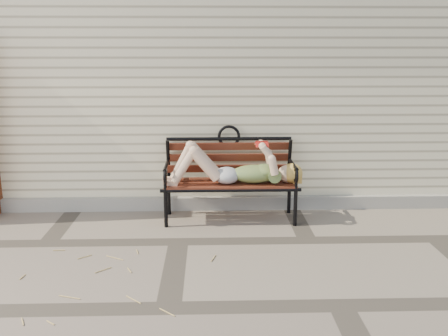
{
  "coord_description": "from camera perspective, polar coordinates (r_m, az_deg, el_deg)",
  "views": [
    {
      "loc": [
        0.3,
        -4.5,
        1.83
      ],
      "look_at": [
        0.46,
        0.56,
        0.59
      ],
      "focal_mm": 40.0,
      "sensor_mm": 36.0,
      "label": 1
    }
  ],
  "objects": [
    {
      "name": "ground",
      "position": [
        4.87,
        -5.22,
        -8.39
      ],
      "size": [
        80.0,
        80.0,
        0.0
      ],
      "primitive_type": "plane",
      "color": "#75685A",
      "rests_on": "ground"
    },
    {
      "name": "reading_woman",
      "position": [
        5.24,
        0.85,
        0.04
      ],
      "size": [
        1.44,
        0.33,
        0.45
      ],
      "color": "#093045",
      "rests_on": "ground"
    },
    {
      "name": "straw_scatter",
      "position": [
        4.66,
        -19.25,
        -10.1
      ],
      "size": [
        2.18,
        1.66,
        0.01
      ],
      "color": "tan",
      "rests_on": "ground"
    },
    {
      "name": "foundation_strip",
      "position": [
        5.75,
        -4.68,
        -4.05
      ],
      "size": [
        8.0,
        0.1,
        0.15
      ],
      "primitive_type": "cube",
      "color": "gray",
      "rests_on": "ground"
    },
    {
      "name": "garden_bench",
      "position": [
        5.37,
        0.66,
        -0.0
      ],
      "size": [
        1.53,
        0.61,
        0.99
      ],
      "color": "black",
      "rests_on": "ground"
    },
    {
      "name": "house_wall",
      "position": [
        7.51,
        -4.12,
        11.21
      ],
      "size": [
        8.0,
        4.0,
        3.0
      ],
      "primitive_type": "cube",
      "color": "beige",
      "rests_on": "ground"
    }
  ]
}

